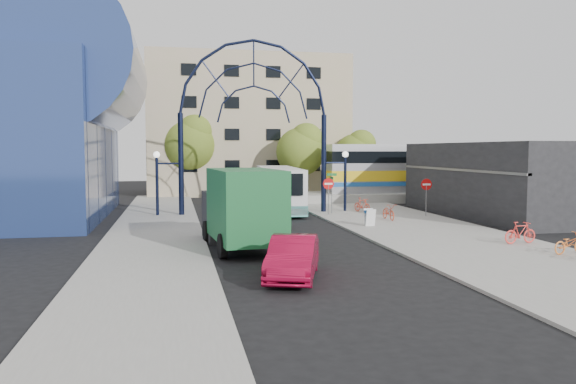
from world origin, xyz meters
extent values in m
plane|color=black|center=(0.00, 0.00, 0.00)|extent=(120.00, 120.00, 0.00)
cube|color=gray|center=(8.00, 4.00, 0.06)|extent=(8.00, 56.00, 0.12)
cube|color=gray|center=(-6.50, 6.00, 0.06)|extent=(5.00, 50.00, 0.12)
cylinder|color=black|center=(-5.00, 14.00, 3.50)|extent=(0.36, 0.36, 7.00)
cylinder|color=black|center=(5.00, 14.00, 3.50)|extent=(0.36, 0.36, 7.00)
cylinder|color=black|center=(-6.60, 14.00, 2.00)|extent=(0.20, 0.20, 4.00)
cylinder|color=black|center=(6.60, 14.00, 2.00)|extent=(0.20, 0.20, 4.00)
sphere|color=white|center=(-6.60, 14.00, 4.20)|extent=(0.44, 0.44, 0.44)
sphere|color=white|center=(6.60, 14.00, 4.20)|extent=(0.44, 0.44, 0.44)
cylinder|color=slate|center=(4.80, 12.00, 1.22)|extent=(0.06, 0.06, 2.20)
cylinder|color=red|center=(4.80, 12.00, 2.22)|extent=(0.80, 0.04, 0.80)
cube|color=white|center=(4.80, 11.97, 2.22)|extent=(0.55, 0.02, 0.12)
cylinder|color=slate|center=(11.00, 10.00, 1.22)|extent=(0.06, 0.06, 2.20)
cylinder|color=red|center=(11.00, 10.00, 2.22)|extent=(0.76, 0.04, 0.76)
cube|color=white|center=(11.00, 9.97, 2.22)|extent=(0.55, 0.02, 0.12)
cylinder|color=slate|center=(5.20, 12.60, 1.52)|extent=(0.05, 0.05, 2.80)
cube|color=#146626|center=(5.20, 12.60, 2.82)|extent=(0.70, 0.03, 0.18)
cube|color=#146626|center=(5.20, 12.60, 2.57)|extent=(0.03, 0.70, 0.18)
cube|color=white|center=(5.60, 5.80, 0.62)|extent=(0.55, 0.26, 0.99)
cube|color=white|center=(5.60, 6.15, 0.62)|extent=(0.55, 0.26, 0.99)
cube|color=#1E59A5|center=(5.60, 5.98, 0.95)|extent=(0.55, 0.42, 0.14)
cylinder|color=navy|center=(-12.00, 15.00, 10.00)|extent=(9.00, 16.00, 9.00)
cube|color=black|center=(16.00, 10.00, 2.50)|extent=(6.00, 16.00, 5.00)
cube|color=tan|center=(2.00, 35.00, 7.00)|extent=(20.00, 12.00, 14.00)
cube|color=gray|center=(20.00, 22.00, 0.40)|extent=(32.00, 5.00, 0.80)
cube|color=#B7B7BC|center=(20.00, 22.00, 2.90)|extent=(25.00, 3.00, 4.20)
cube|color=gold|center=(20.00, 22.00, 2.30)|extent=(25.10, 3.05, 0.90)
cube|color=black|center=(20.00, 22.00, 3.90)|extent=(25.05, 3.05, 1.00)
cube|color=#1E59A5|center=(20.00, 22.00, 1.60)|extent=(25.10, 3.05, 0.35)
cylinder|color=#382314|center=(6.00, 26.00, 1.26)|extent=(0.36, 0.36, 2.52)
sphere|color=#45641A|center=(6.00, 26.00, 4.34)|extent=(4.48, 4.48, 4.48)
sphere|color=#45641A|center=(6.50, 25.70, 5.46)|extent=(3.08, 3.08, 3.08)
cylinder|color=#382314|center=(-4.00, 30.00, 1.44)|extent=(0.36, 0.36, 2.88)
sphere|color=#45641A|center=(-4.00, 30.00, 4.96)|extent=(5.12, 5.12, 5.12)
sphere|color=#45641A|center=(-3.50, 29.70, 6.24)|extent=(3.52, 3.52, 3.52)
cylinder|color=#382314|center=(12.00, 28.00, 1.17)|extent=(0.36, 0.36, 2.34)
sphere|color=#45641A|center=(12.00, 28.00, 4.03)|extent=(4.16, 4.16, 4.16)
sphere|color=#45641A|center=(12.50, 27.70, 5.07)|extent=(2.86, 2.86, 2.86)
cube|color=silver|center=(2.15, 16.17, 1.76)|extent=(3.48, 11.70, 2.91)
cube|color=#5DCFC5|center=(2.15, 16.17, 0.55)|extent=(3.51, 11.71, 0.70)
cube|color=black|center=(2.15, 16.17, 2.36)|extent=(3.52, 11.48, 0.90)
cube|color=black|center=(1.68, 10.35, 2.31)|extent=(1.90, 0.29, 1.40)
cube|color=black|center=(2.62, 21.87, 1.60)|extent=(2.41, 0.37, 1.60)
cylinder|color=black|center=(1.20, 19.84, 0.48)|extent=(0.36, 0.98, 0.96)
cylinder|color=black|center=(3.69, 19.63, 0.48)|extent=(0.36, 0.98, 0.96)
cylinder|color=black|center=(0.56, 12.02, 0.48)|extent=(0.36, 0.98, 0.96)
cylinder|color=black|center=(3.05, 11.82, 0.48)|extent=(0.36, 0.98, 0.96)
cube|color=black|center=(-2.70, 3.12, 1.22)|extent=(2.78, 2.88, 2.44)
cube|color=black|center=(-2.83, 4.45, 1.72)|extent=(2.22, 0.32, 1.11)
cube|color=#17592C|center=(-2.40, -0.19, 2.10)|extent=(3.12, 5.32, 3.10)
cylinder|color=black|center=(-3.94, 2.67, 0.53)|extent=(0.39, 1.09, 1.06)
cylinder|color=black|center=(-1.41, 2.91, 0.53)|extent=(0.39, 1.09, 1.06)
cylinder|color=black|center=(-3.54, -1.63, 0.53)|extent=(0.39, 1.09, 1.06)
cylinder|color=black|center=(-1.00, -1.39, 0.53)|extent=(0.39, 1.09, 1.06)
imported|color=black|center=(-0.10, 7.72, 0.59)|extent=(2.35, 4.40, 1.17)
imported|color=maroon|center=(-1.40, -5.63, 0.74)|extent=(2.86, 4.76, 1.48)
imported|color=#CA4428|center=(7.77, 8.53, 0.62)|extent=(0.68, 1.90, 1.00)
imported|color=#EC462F|center=(7.56, 13.00, 0.63)|extent=(1.07, 1.74, 1.01)
imported|color=orange|center=(10.90, -4.04, 0.58)|extent=(1.82, 0.95, 0.91)
imported|color=#F53931|center=(10.42, -1.29, 0.64)|extent=(1.78, 0.68, 1.04)
camera|label=1|loc=(-5.45, -24.67, 4.50)|focal=35.00mm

